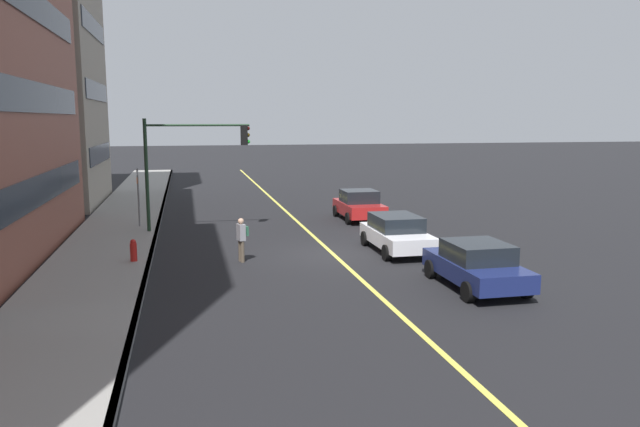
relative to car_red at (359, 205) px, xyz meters
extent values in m
plane|color=black|center=(-7.56, 3.22, -0.76)|extent=(200.00, 200.00, 0.00)
cube|color=gray|center=(-7.56, 11.78, -0.69)|extent=(80.00, 3.65, 0.15)
cube|color=slate|center=(-7.56, 10.04, -0.69)|extent=(80.00, 0.16, 0.15)
cube|color=#D8CC4C|center=(-7.56, 3.22, -0.76)|extent=(80.00, 0.16, 0.01)
cube|color=#262D38|center=(-5.00, 13.78, 1.86)|extent=(13.33, 0.06, 1.10)
cube|color=#262D38|center=(-5.00, 13.78, 5.15)|extent=(13.33, 0.06, 1.10)
cube|color=#262D38|center=(-5.00, 13.78, 8.43)|extent=(13.33, 0.06, 1.10)
cube|color=#262D38|center=(9.94, 13.78, 2.26)|extent=(8.84, 0.06, 1.10)
cube|color=#262D38|center=(9.94, 13.78, 6.04)|extent=(8.84, 0.06, 1.10)
cube|color=#262D38|center=(9.94, 13.78, 9.82)|extent=(8.84, 0.06, 1.10)
cube|color=red|center=(0.00, 0.00, -0.16)|extent=(3.89, 1.86, 0.61)
cube|color=black|center=(0.00, 0.00, 0.46)|extent=(1.74, 1.71, 0.63)
cylinder|color=black|center=(-1.28, -0.91, -0.46)|extent=(0.60, 0.22, 0.60)
cylinder|color=black|center=(-1.28, 0.91, -0.46)|extent=(0.60, 0.22, 0.60)
cylinder|color=black|center=(1.28, -0.91, -0.46)|extent=(0.60, 0.22, 0.60)
cylinder|color=black|center=(1.28, 0.91, -0.46)|extent=(0.60, 0.22, 0.60)
cube|color=silver|center=(-7.72, 0.69, -0.18)|extent=(4.20, 1.80, 0.56)
cube|color=black|center=(-7.57, 0.69, 0.38)|extent=(2.25, 1.65, 0.57)
cylinder|color=black|center=(-9.10, -0.19, -0.46)|extent=(0.60, 0.22, 0.60)
cylinder|color=black|center=(-9.10, 1.57, -0.46)|extent=(0.60, 0.22, 0.60)
cylinder|color=black|center=(-6.33, -0.19, -0.46)|extent=(0.60, 0.22, 0.60)
cylinder|color=black|center=(-6.33, 1.57, -0.46)|extent=(0.60, 0.22, 0.60)
cube|color=navy|center=(-13.09, 0.04, -0.18)|extent=(4.13, 1.85, 0.56)
cube|color=black|center=(-13.16, 0.04, 0.38)|extent=(1.95, 1.70, 0.56)
cylinder|color=black|center=(-14.45, -0.87, -0.46)|extent=(0.60, 0.22, 0.60)
cylinder|color=black|center=(-14.45, 0.94, -0.46)|extent=(0.60, 0.22, 0.60)
cylinder|color=black|center=(-11.73, -0.87, -0.46)|extent=(0.60, 0.22, 0.60)
cylinder|color=black|center=(-11.73, 0.94, -0.46)|extent=(0.60, 0.22, 0.60)
cylinder|color=brown|center=(-8.20, 6.74, -0.37)|extent=(0.17, 0.17, 0.79)
cylinder|color=brown|center=(-8.00, 6.80, -0.37)|extent=(0.17, 0.17, 0.79)
cube|color=gray|center=(-8.10, 6.77, 0.33)|extent=(0.43, 0.32, 0.60)
sphere|color=tan|center=(-8.10, 6.77, 0.73)|extent=(0.22, 0.22, 0.22)
cube|color=#26593F|center=(-8.05, 6.61, 0.36)|extent=(0.29, 0.23, 0.34)
cylinder|color=#1E3823|center=(-1.84, 10.36, 1.82)|extent=(0.16, 0.16, 5.17)
cylinder|color=#1E3823|center=(-1.84, 8.06, 4.10)|extent=(0.10, 4.60, 0.10)
cube|color=black|center=(-1.84, 6.01, 3.65)|extent=(0.28, 0.30, 0.90)
sphere|color=#360605|center=(-1.84, 5.83, 3.95)|extent=(0.18, 0.18, 0.18)
sphere|color=#392905|center=(-1.84, 5.83, 3.65)|extent=(0.18, 0.18, 0.18)
sphere|color=green|center=(-1.84, 5.83, 3.35)|extent=(0.18, 0.18, 0.18)
cylinder|color=slate|center=(-0.44, 10.86, 0.67)|extent=(0.08, 0.08, 2.87)
cube|color=white|center=(-0.44, 10.88, 1.91)|extent=(0.60, 0.02, 0.20)
cube|color=#DB5919|center=(-0.44, 10.88, 1.56)|extent=(0.44, 0.02, 0.28)
cylinder|color=red|center=(-7.80, 10.56, -0.36)|extent=(0.24, 0.24, 0.80)
sphere|color=red|center=(-7.80, 10.56, 0.08)|extent=(0.20, 0.20, 0.20)
camera|label=1|loc=(-29.87, 8.64, 4.38)|focal=34.23mm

